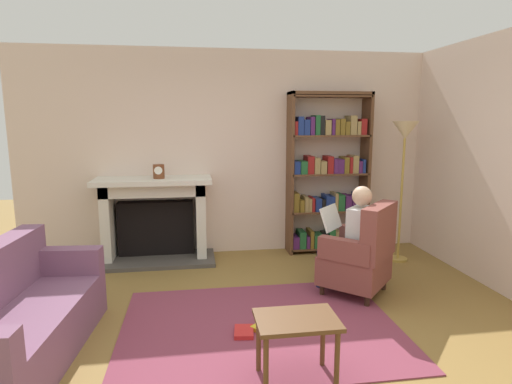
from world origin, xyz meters
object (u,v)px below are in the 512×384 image
(seated_reader, at_px, (351,235))
(sofa_floral, at_px, (16,321))
(armchair_reading, at_px, (361,255))
(fireplace, at_px, (155,216))
(side_table, at_px, (297,328))
(mantel_clock, at_px, (159,171))
(floor_lamp, at_px, (404,143))
(bookshelf, at_px, (328,177))

(seated_reader, height_order, sofa_floral, seated_reader)
(armchair_reading, bearing_deg, fireplace, -80.47)
(armchair_reading, height_order, side_table, armchair_reading)
(seated_reader, bearing_deg, armchair_reading, 90.00)
(fireplace, bearing_deg, mantel_clock, -53.71)
(side_table, relative_size, floor_lamp, 0.31)
(fireplace, bearing_deg, floor_lamp, -9.07)
(fireplace, xyz_separation_m, bookshelf, (2.30, 0.03, 0.47))
(fireplace, distance_m, seated_reader, 2.51)
(armchair_reading, distance_m, seated_reader, 0.23)
(sofa_floral, relative_size, floor_lamp, 0.99)
(sofa_floral, distance_m, floor_lamp, 4.46)
(mantel_clock, bearing_deg, bookshelf, 3.48)
(floor_lamp, bearing_deg, sofa_floral, -156.09)
(seated_reader, bearing_deg, mantel_clock, -78.95)
(bookshelf, relative_size, side_table, 3.85)
(side_table, bearing_deg, fireplace, 112.67)
(floor_lamp, bearing_deg, mantel_clock, 172.60)
(fireplace, distance_m, sofa_floral, 2.40)
(armchair_reading, bearing_deg, bookshelf, -141.49)
(bookshelf, height_order, armchair_reading, bookshelf)
(fireplace, bearing_deg, armchair_reading, -33.39)
(sofa_floral, distance_m, side_table, 2.09)
(mantel_clock, xyz_separation_m, bookshelf, (2.23, 0.14, -0.13))
(seated_reader, relative_size, floor_lamp, 0.64)
(fireplace, height_order, floor_lamp, floor_lamp)
(fireplace, bearing_deg, bookshelf, 0.84)
(mantel_clock, distance_m, side_table, 3.01)
(floor_lamp, bearing_deg, armchair_reading, -133.69)
(mantel_clock, bearing_deg, floor_lamp, -7.40)
(bookshelf, relative_size, sofa_floral, 1.23)
(mantel_clock, bearing_deg, sofa_floral, -113.12)
(bookshelf, relative_size, floor_lamp, 1.21)
(fireplace, relative_size, mantel_clock, 8.51)
(mantel_clock, distance_m, armchair_reading, 2.61)
(bookshelf, distance_m, sofa_floral, 3.94)
(bookshelf, relative_size, armchair_reading, 2.22)
(sofa_floral, bearing_deg, fireplace, -15.33)
(armchair_reading, bearing_deg, floor_lamp, 179.24)
(bookshelf, height_order, side_table, bookshelf)
(mantel_clock, height_order, sofa_floral, mantel_clock)
(fireplace, xyz_separation_m, side_table, (1.17, -2.80, -0.17))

